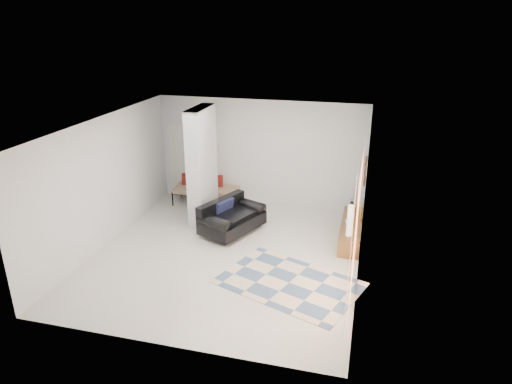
# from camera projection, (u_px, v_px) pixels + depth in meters

# --- Properties ---
(floor) EXTENTS (6.00, 6.00, 0.00)m
(floor) POSITION_uv_depth(u_px,v_px,m) (227.00, 254.00, 9.75)
(floor) COLOR silver
(floor) RESTS_ON ground
(ceiling) EXTENTS (6.00, 6.00, 0.00)m
(ceiling) POSITION_uv_depth(u_px,v_px,m) (223.00, 125.00, 8.74)
(ceiling) COLOR white
(ceiling) RESTS_ON wall_back
(wall_back) EXTENTS (6.00, 0.00, 6.00)m
(wall_back) POSITION_uv_depth(u_px,v_px,m) (260.00, 153.00, 11.95)
(wall_back) COLOR silver
(wall_back) RESTS_ON ground
(wall_front) EXTENTS (6.00, 0.00, 6.00)m
(wall_front) POSITION_uv_depth(u_px,v_px,m) (160.00, 266.00, 6.53)
(wall_front) COLOR silver
(wall_front) RESTS_ON ground
(wall_left) EXTENTS (0.00, 6.00, 6.00)m
(wall_left) POSITION_uv_depth(u_px,v_px,m) (104.00, 182.00, 9.88)
(wall_left) COLOR silver
(wall_left) RESTS_ON ground
(wall_right) EXTENTS (0.00, 6.00, 6.00)m
(wall_right) POSITION_uv_depth(u_px,v_px,m) (363.00, 206.00, 8.60)
(wall_right) COLOR silver
(wall_right) RESTS_ON ground
(partition_column) EXTENTS (0.35, 1.20, 2.80)m
(partition_column) POSITION_uv_depth(u_px,v_px,m) (202.00, 166.00, 10.94)
(partition_column) COLOR silver
(partition_column) RESTS_ON floor
(hallway_door) EXTENTS (0.85, 0.06, 2.04)m
(hallway_door) POSITION_uv_depth(u_px,v_px,m) (186.00, 161.00, 12.54)
(hallway_door) COLOR silver
(hallway_door) RESTS_ON floor
(curtain) EXTENTS (0.00, 2.55, 2.55)m
(curtain) POSITION_uv_depth(u_px,v_px,m) (356.00, 229.00, 7.57)
(curtain) COLOR #D26337
(curtain) RESTS_ON wall_right
(wall_art) EXTENTS (0.04, 0.45, 0.55)m
(wall_art) POSITION_uv_depth(u_px,v_px,m) (365.00, 171.00, 9.79)
(wall_art) COLOR #3F2811
(wall_art) RESTS_ON wall_right
(media_console) EXTENTS (0.45, 1.95, 0.80)m
(media_console) POSITION_uv_depth(u_px,v_px,m) (351.00, 230.00, 10.36)
(media_console) COLOR brown
(media_console) RESTS_ON floor
(loveseat) EXTENTS (1.41, 1.74, 0.76)m
(loveseat) POSITION_uv_depth(u_px,v_px,m) (230.00, 218.00, 10.65)
(loveseat) COLOR silver
(loveseat) RESTS_ON floor
(daybed) EXTENTS (1.77, 0.86, 0.77)m
(daybed) POSITION_uv_depth(u_px,v_px,m) (206.00, 188.00, 12.30)
(daybed) COLOR black
(daybed) RESTS_ON floor
(area_rug) EXTENTS (2.98, 2.48, 0.01)m
(area_rug) POSITION_uv_depth(u_px,v_px,m) (289.00, 283.00, 8.68)
(area_rug) COLOR beige
(area_rug) RESTS_ON floor
(cylinder_lamp) EXTENTS (0.13, 0.13, 0.69)m
(cylinder_lamp) POSITION_uv_depth(u_px,v_px,m) (350.00, 221.00, 9.56)
(cylinder_lamp) COLOR white
(cylinder_lamp) RESTS_ON media_console
(bronze_figurine) EXTENTS (0.13, 0.13, 0.23)m
(bronze_figurine) POSITION_uv_depth(u_px,v_px,m) (352.00, 206.00, 10.91)
(bronze_figurine) COLOR black
(bronze_figurine) RESTS_ON media_console
(vase) EXTENTS (0.20, 0.20, 0.20)m
(vase) POSITION_uv_depth(u_px,v_px,m) (349.00, 220.00, 10.16)
(vase) COLOR silver
(vase) RESTS_ON media_console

